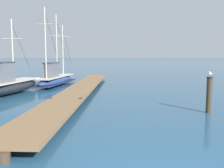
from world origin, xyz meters
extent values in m
cube|color=brown|center=(-4.13, 13.30, 0.37)|extent=(1.87, 22.85, 0.16)
cylinder|color=#3D3023|center=(-4.16, 1.88, 0.15)|extent=(0.36, 0.36, 0.29)
cylinder|color=#3D3023|center=(-4.15, 6.45, 0.15)|extent=(0.36, 0.36, 0.29)
cylinder|color=#3D3023|center=(-4.14, 11.02, 0.15)|extent=(0.36, 0.36, 0.29)
cylinder|color=#3D3023|center=(-4.12, 15.59, 0.15)|extent=(0.36, 0.36, 0.29)
cylinder|color=#3D3023|center=(-4.11, 20.16, 0.15)|extent=(0.36, 0.36, 0.29)
cylinder|color=#3D3023|center=(-4.09, 24.73, 0.15)|extent=(0.36, 0.36, 0.29)
cube|color=#333338|center=(-4.94, 8.74, 0.49)|extent=(0.12, 0.20, 0.08)
cube|color=#333338|center=(-3.34, 8.73, 0.49)|extent=(0.12, 0.20, 0.08)
ellipsoid|color=navy|center=(-7.21, 18.27, 0.41)|extent=(2.27, 6.95, 0.81)
cube|color=#B2AD9E|center=(-7.21, 18.27, 0.77)|extent=(2.02, 6.25, 0.08)
cube|color=#19234C|center=(-7.21, 18.27, 0.22)|extent=(2.27, 6.82, 0.08)
cube|color=#565B66|center=(-7.33, 17.25, 1.41)|extent=(0.95, 1.87, 1.20)
cube|color=#3D3D42|center=(-7.33, 17.25, 2.04)|extent=(1.03, 2.02, 0.06)
cylinder|color=#B2ADA3|center=(-7.17, 18.61, 3.52)|extent=(0.11, 0.11, 5.41)
cylinder|color=#B2ADA3|center=(-7.17, 18.61, 4.43)|extent=(1.34, 0.22, 0.06)
cylinder|color=#333338|center=(-7.00, 20.06, 3.79)|extent=(0.35, 2.80, 4.00)
cylinder|color=#B2ADA3|center=(-6.99, 20.13, 3.15)|extent=(0.11, 0.11, 4.67)
cylinder|color=#B2ADA3|center=(-6.99, 20.13, 4.43)|extent=(1.34, 0.22, 0.06)
cylinder|color=#333338|center=(-6.84, 21.39, 3.38)|extent=(0.31, 2.42, 3.46)
cylinder|color=#B2ADA3|center=(-7.45, 16.24, 3.65)|extent=(0.11, 0.11, 5.68)
cylinder|color=#B2ADA3|center=(-7.45, 16.24, 5.14)|extent=(1.34, 0.22, 0.06)
cylinder|color=#333338|center=(-7.27, 17.76, 3.94)|extent=(0.37, 2.93, 4.20)
ellipsoid|color=black|center=(-9.04, 13.27, 0.45)|extent=(2.56, 6.52, 0.89)
cube|color=#B2AD9E|center=(-9.04, 13.27, 0.85)|extent=(2.27, 5.86, 0.08)
cube|color=#565B66|center=(-9.18, 12.33, 1.55)|extent=(1.17, 1.53, 1.31)
cube|color=#3D3D42|center=(-9.18, 12.33, 2.24)|extent=(1.26, 1.65, 0.06)
cylinder|color=#B2ADA3|center=(-9.00, 13.59, 3.05)|extent=(0.11, 0.11, 4.31)
cylinder|color=#B2ADA3|center=(-9.00, 13.59, 3.84)|extent=(1.50, 0.27, 0.06)
cylinder|color=#333338|center=(-8.83, 14.74, 3.26)|extent=(0.34, 2.23, 3.19)
cylinder|color=#3D3023|center=(2.88, 7.78, 0.85)|extent=(0.26, 0.26, 1.70)
cylinder|color=#28282D|center=(2.88, 7.78, 1.67)|extent=(0.30, 0.30, 0.06)
cylinder|color=gold|center=(2.90, 7.77, 1.74)|extent=(0.01, 0.01, 0.07)
cylinder|color=gold|center=(2.86, 7.79, 1.74)|extent=(0.01, 0.01, 0.07)
ellipsoid|color=white|center=(2.88, 7.78, 1.84)|extent=(0.25, 0.30, 0.13)
ellipsoid|color=silver|center=(2.94, 7.77, 1.85)|extent=(0.16, 0.22, 0.09)
ellipsoid|color=#383838|center=(2.99, 7.86, 1.85)|extent=(0.06, 0.07, 0.04)
ellipsoid|color=silver|center=(2.85, 7.83, 1.85)|extent=(0.16, 0.22, 0.09)
ellipsoid|color=#383838|center=(2.91, 7.92, 1.85)|extent=(0.06, 0.07, 0.04)
cone|color=white|center=(2.96, 7.91, 1.84)|extent=(0.10, 0.11, 0.07)
sphere|color=white|center=(2.82, 7.68, 1.93)|extent=(0.08, 0.08, 0.08)
cone|color=gold|center=(2.79, 7.64, 1.92)|extent=(0.04, 0.05, 0.02)
camera|label=1|loc=(-1.10, -4.21, 2.74)|focal=40.90mm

